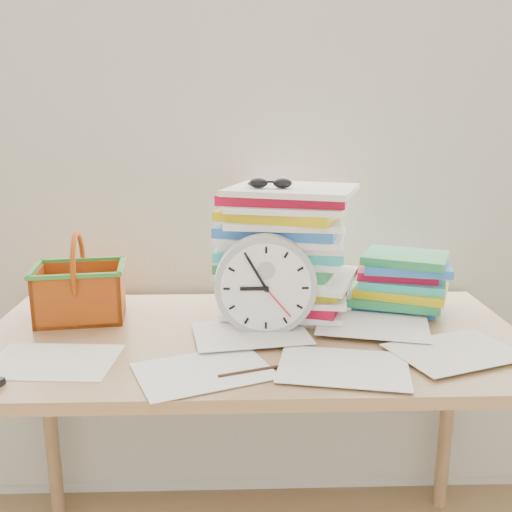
{
  "coord_description": "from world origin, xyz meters",
  "views": [
    {
      "loc": [
        -0.03,
        0.22,
        1.3
      ],
      "look_at": [
        0.01,
        1.6,
        0.96
      ],
      "focal_mm": 40.0,
      "sensor_mm": 36.0,
      "label": 1
    }
  ],
  "objects_px": {
    "desk": "(253,361)",
    "book_stack": "(401,281)",
    "basket": "(79,277)",
    "paper_stack": "(286,251)",
    "clock": "(265,285)"
  },
  "relations": [
    {
      "from": "paper_stack",
      "to": "book_stack",
      "type": "relative_size",
      "value": 1.31
    },
    {
      "from": "desk",
      "to": "paper_stack",
      "type": "relative_size",
      "value": 3.85
    },
    {
      "from": "book_stack",
      "to": "basket",
      "type": "relative_size",
      "value": 1.15
    },
    {
      "from": "paper_stack",
      "to": "book_stack",
      "type": "bearing_deg",
      "value": 5.6
    },
    {
      "from": "book_stack",
      "to": "clock",
      "type": "bearing_deg",
      "value": -155.1
    },
    {
      "from": "paper_stack",
      "to": "basket",
      "type": "bearing_deg",
      "value": -177.55
    },
    {
      "from": "desk",
      "to": "basket",
      "type": "distance_m",
      "value": 0.53
    },
    {
      "from": "clock",
      "to": "basket",
      "type": "bearing_deg",
      "value": 165.69
    },
    {
      "from": "paper_stack",
      "to": "desk",
      "type": "bearing_deg",
      "value": -120.18
    },
    {
      "from": "paper_stack",
      "to": "clock",
      "type": "bearing_deg",
      "value": -112.57
    },
    {
      "from": "desk",
      "to": "book_stack",
      "type": "height_order",
      "value": "book_stack"
    },
    {
      "from": "clock",
      "to": "basket",
      "type": "xyz_separation_m",
      "value": [
        -0.51,
        0.13,
        -0.01
      ]
    },
    {
      "from": "desk",
      "to": "book_stack",
      "type": "xyz_separation_m",
      "value": [
        0.44,
        0.2,
        0.16
      ]
    },
    {
      "from": "desk",
      "to": "basket",
      "type": "xyz_separation_m",
      "value": [
        -0.48,
        0.14,
        0.19
      ]
    },
    {
      "from": "clock",
      "to": "book_stack",
      "type": "relative_size",
      "value": 0.94
    }
  ]
}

